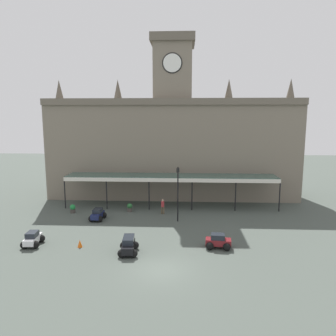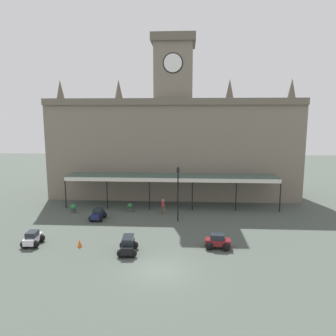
# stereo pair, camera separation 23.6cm
# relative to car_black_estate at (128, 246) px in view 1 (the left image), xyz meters

# --- Properties ---
(ground_plane) EXTENTS (140.00, 140.00, 0.00)m
(ground_plane) POSITION_rel_car_black_estate_xyz_m (2.78, -2.67, -0.56)
(ground_plane) COLOR #454D47
(station_building) EXTENTS (32.17, 7.08, 20.64)m
(station_building) POSITION_rel_car_black_estate_xyz_m (2.78, 19.03, 6.55)
(station_building) COLOR slate
(station_building) RESTS_ON ground
(entrance_canopy) EXTENTS (24.76, 3.26, 3.79)m
(entrance_canopy) POSITION_rel_car_black_estate_xyz_m (2.78, 13.26, 3.07)
(entrance_canopy) COLOR #38564C
(entrance_canopy) RESTS_ON ground
(car_black_estate) EXTENTS (1.66, 2.31, 1.27)m
(car_black_estate) POSITION_rel_car_black_estate_xyz_m (0.00, 0.00, 0.00)
(car_black_estate) COLOR black
(car_black_estate) RESTS_ON ground
(car_white_sedan) EXTENTS (1.61, 2.11, 1.19)m
(car_white_sedan) POSITION_rel_car_black_estate_xyz_m (-8.22, 1.10, -0.06)
(car_white_sedan) COLOR silver
(car_white_sedan) RESTS_ON ground
(car_maroon_sedan) EXTENTS (2.13, 1.65, 1.19)m
(car_maroon_sedan) POSITION_rel_car_black_estate_xyz_m (7.14, 1.32, -0.06)
(car_maroon_sedan) COLOR maroon
(car_maroon_sedan) RESTS_ON ground
(car_navy_sedan) EXTENTS (1.60, 2.10, 1.19)m
(car_navy_sedan) POSITION_rel_car_black_estate_xyz_m (-4.62, 7.98, -0.06)
(car_navy_sedan) COLOR #19214C
(car_navy_sedan) RESTS_ON ground
(pedestrian_crossing_forecourt) EXTENTS (0.39, 0.34, 1.67)m
(pedestrian_crossing_forecourt) POSITION_rel_car_black_estate_xyz_m (2.00, 10.36, 0.34)
(pedestrian_crossing_forecourt) COLOR brown
(pedestrian_crossing_forecourt) RESTS_ON ground
(victorian_lamppost) EXTENTS (0.30, 0.30, 5.67)m
(victorian_lamppost) POSITION_rel_car_black_estate_xyz_m (3.70, 7.93, 2.90)
(victorian_lamppost) COLOR black
(victorian_lamppost) RESTS_ON ground
(traffic_cone) EXTENTS (0.40, 0.40, 0.62)m
(traffic_cone) POSITION_rel_car_black_estate_xyz_m (-4.19, 0.93, -0.25)
(traffic_cone) COLOR orange
(traffic_cone) RESTS_ON ground
(planter_near_kerb) EXTENTS (0.60, 0.60, 0.96)m
(planter_near_kerb) POSITION_rel_car_black_estate_xyz_m (-1.79, 11.05, -0.07)
(planter_near_kerb) COLOR #47423D
(planter_near_kerb) RESTS_ON ground
(planter_by_canopy) EXTENTS (0.60, 0.60, 0.96)m
(planter_by_canopy) POSITION_rel_car_black_estate_xyz_m (-8.05, 10.24, -0.07)
(planter_by_canopy) COLOR #47423D
(planter_by_canopy) RESTS_ON ground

